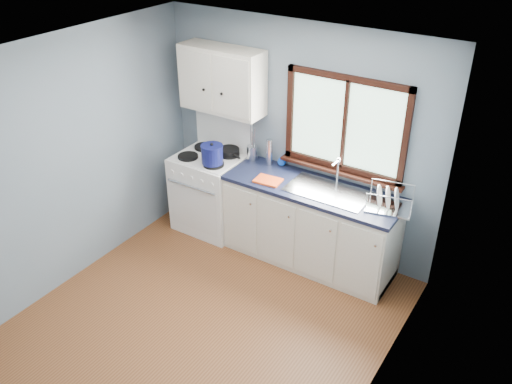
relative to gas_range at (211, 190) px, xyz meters
The scene contains 18 objects.
floor 1.82m from the gas_range, 57.18° to the right, with size 3.20×3.60×0.02m, color brown.
ceiling 2.67m from the gas_range, 57.18° to the right, with size 3.20×3.60×0.02m, color white.
wall_back 1.26m from the gas_range, 19.54° to the left, with size 3.20×0.02×2.50m, color slate.
wall_left 1.78m from the gas_range, 114.14° to the right, with size 0.02×3.60×2.50m, color slate.
wall_right 3.05m from the gas_range, 29.91° to the right, with size 0.02×3.60×2.50m, color slate.
gas_range is the anchor object (origin of this frame).
base_cabinets 1.31m from the gas_range, ahead, with size 1.85×0.60×0.88m.
countertop 1.37m from the gas_range, ahead, with size 1.89×0.64×0.04m, color black.
sink 1.53m from the gas_range, ahead, with size 0.84×0.46×0.44m.
window 1.81m from the gas_range, 11.37° to the left, with size 1.36×0.10×1.03m.
upper_cabinets 1.32m from the gas_range, 56.70° to the left, with size 0.95×0.35×0.70m.
skillet 0.54m from the gas_range, 41.73° to the left, with size 0.38×0.32×0.05m.
stockpot 0.62m from the gas_range, 43.80° to the right, with size 0.27×0.27×0.24m.
utensil_crock 0.71m from the gas_range, 26.77° to the left, with size 0.17×0.17×0.41m.
thermos 0.91m from the gas_range, 16.78° to the left, with size 0.07×0.07×0.30m, color silver.
soap_bottle 1.00m from the gas_range, 16.66° to the left, with size 0.09×0.09×0.24m, color #0F43BE.
dish_towel 0.97m from the gas_range, ahead, with size 0.27×0.20×0.02m, color #F14F1B.
dish_rack 2.16m from the gas_range, ahead, with size 0.49×0.41×0.22m.
Camera 1 is at (2.49, -2.88, 3.64)m, focal length 38.00 mm.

